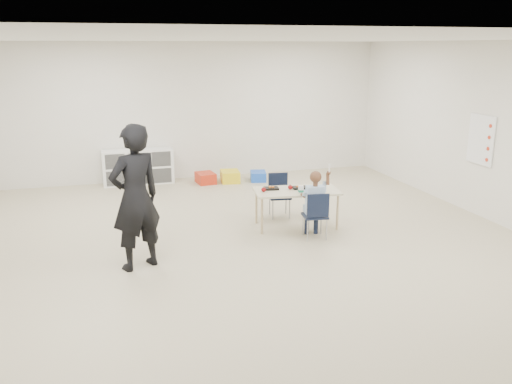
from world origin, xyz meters
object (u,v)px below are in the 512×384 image
object	(u,v)px
table	(296,208)
cubby_shelf	(138,167)
child	(315,201)
adult	(135,198)
chair_near	(315,215)

from	to	relation	value
table	cubby_shelf	xyz separation A→B (m)	(-2.10, 3.45, 0.05)
child	adult	distance (m)	2.60
table	child	size ratio (longest dim) A/B	1.22
chair_near	child	world-z (taller)	child
table	adult	distance (m)	2.71
table	chair_near	world-z (taller)	chair_near
table	chair_near	bearing A→B (deg)	-74.47
chair_near	child	distance (m)	0.20
chair_near	cubby_shelf	world-z (taller)	chair_near
child	cubby_shelf	bearing A→B (deg)	126.01
chair_near	cubby_shelf	distance (m)	4.56
table	cubby_shelf	world-z (taller)	cubby_shelf
child	adult	world-z (taller)	adult
table	child	distance (m)	0.62
table	adult	world-z (taller)	adult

